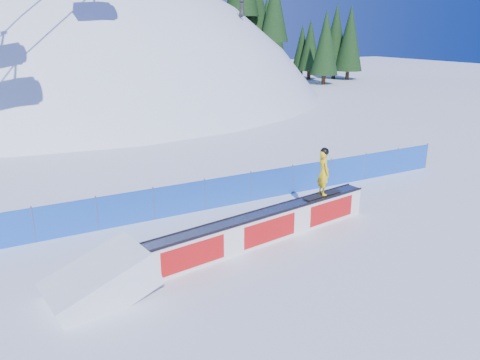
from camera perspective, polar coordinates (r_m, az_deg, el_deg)
ground at (r=14.81m, az=6.59°, el=-8.63°), size 160.00×160.00×0.00m
snow_hill at (r=58.74m, az=-18.29°, el=-7.79°), size 64.00×64.00×64.00m
treeline at (r=61.95m, az=3.54°, el=20.22°), size 23.84×12.71×20.54m
safety_fence at (r=18.14m, az=-1.44°, el=-1.35°), size 22.05×0.05×1.30m
rail_box at (r=15.14m, az=3.01°, el=-5.74°), size 8.73×1.90×1.05m
snow_ramp at (r=12.96m, az=-16.48°, el=-13.45°), size 2.99×2.12×1.72m
snowboarder at (r=16.37m, az=10.14°, el=0.96°), size 1.66×0.64×1.71m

